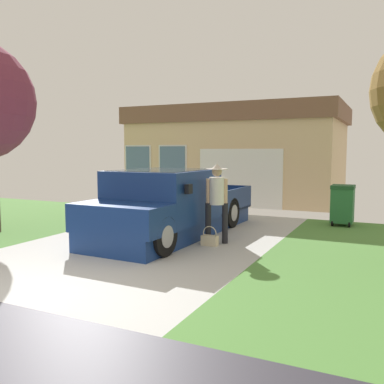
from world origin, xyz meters
The scene contains 5 objects.
pickup_truck centered at (0.00, 4.81, 0.74)m, with size 2.20×5.58×1.63m.
person_with_hat centered at (1.36, 4.68, 1.08)m, with size 0.49×0.49×1.79m.
handbag centered at (1.30, 4.41, 0.13)m, with size 0.35×0.19×0.43m.
house_with_garage centered at (-1.06, 13.12, 1.94)m, with size 8.54×5.26×3.84m.
wheeled_trash_bin centered at (3.66, 8.29, 0.60)m, with size 0.60×0.72×1.12m.
Camera 1 is at (4.82, -3.89, 2.07)m, focal length 39.14 mm.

